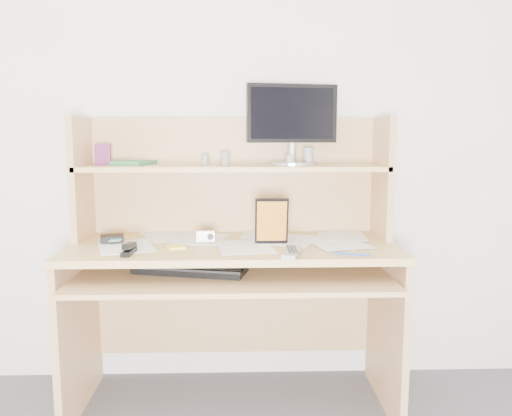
{
  "coord_description": "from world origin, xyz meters",
  "views": [
    {
      "loc": [
        0.04,
        -0.65,
        1.2
      ],
      "look_at": [
        0.1,
        1.43,
        0.91
      ],
      "focal_mm": 35.0,
      "sensor_mm": 36.0,
      "label": 1
    }
  ],
  "objects_px": {
    "desk": "(234,252)",
    "tv_remote": "(292,252)",
    "keyboard": "(190,269)",
    "game_case": "(272,221)",
    "monitor": "(292,122)"
  },
  "relations": [
    {
      "from": "desk",
      "to": "tv_remote",
      "type": "height_order",
      "value": "desk"
    },
    {
      "from": "keyboard",
      "to": "game_case",
      "type": "bearing_deg",
      "value": 23.25
    },
    {
      "from": "desk",
      "to": "monitor",
      "type": "relative_size",
      "value": 3.3
    },
    {
      "from": "keyboard",
      "to": "monitor",
      "type": "relative_size",
      "value": 1.15
    },
    {
      "from": "keyboard",
      "to": "game_case",
      "type": "distance_m",
      "value": 0.4
    },
    {
      "from": "game_case",
      "to": "keyboard",
      "type": "bearing_deg",
      "value": -171.15
    },
    {
      "from": "tv_remote",
      "to": "game_case",
      "type": "bearing_deg",
      "value": 123.09
    },
    {
      "from": "desk",
      "to": "keyboard",
      "type": "bearing_deg",
      "value": -134.35
    },
    {
      "from": "tv_remote",
      "to": "game_case",
      "type": "relative_size",
      "value": 0.94
    },
    {
      "from": "keyboard",
      "to": "game_case",
      "type": "xyz_separation_m",
      "value": [
        0.34,
        0.06,
        0.19
      ]
    },
    {
      "from": "tv_remote",
      "to": "monitor",
      "type": "height_order",
      "value": "monitor"
    },
    {
      "from": "game_case",
      "to": "monitor",
      "type": "distance_m",
      "value": 0.49
    },
    {
      "from": "desk",
      "to": "tv_remote",
      "type": "bearing_deg",
      "value": -54.69
    },
    {
      "from": "desk",
      "to": "keyboard",
      "type": "height_order",
      "value": "desk"
    },
    {
      "from": "desk",
      "to": "keyboard",
      "type": "relative_size",
      "value": 2.87
    }
  ]
}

